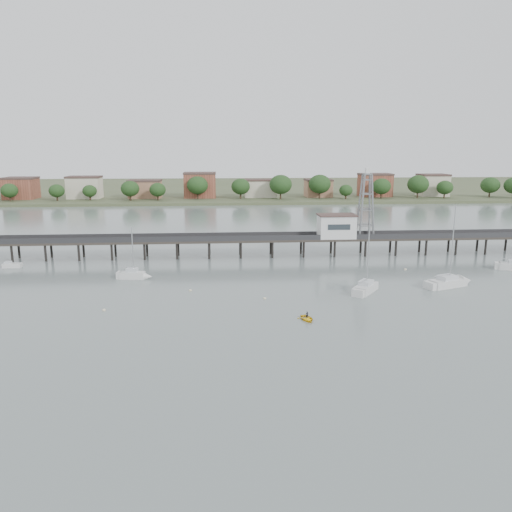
# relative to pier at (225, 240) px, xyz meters

# --- Properties ---
(ground_plane) EXTENTS (500.00, 500.00, 0.00)m
(ground_plane) POSITION_rel_pier_xyz_m (0.00, -60.00, -3.79)
(ground_plane) COLOR slate
(ground_plane) RESTS_ON ground
(pier) EXTENTS (150.00, 5.00, 5.50)m
(pier) POSITION_rel_pier_xyz_m (0.00, 0.00, 0.00)
(pier) COLOR #2D2823
(pier) RESTS_ON ground
(pier_building) EXTENTS (8.40, 5.40, 5.30)m
(pier_building) POSITION_rel_pier_xyz_m (25.00, 0.00, 2.87)
(pier_building) COLOR silver
(pier_building) RESTS_ON ground
(lattice_tower) EXTENTS (3.20, 3.20, 15.50)m
(lattice_tower) POSITION_rel_pier_xyz_m (31.50, 0.00, 7.31)
(lattice_tower) COLOR slate
(lattice_tower) RESTS_ON ground
(sailboat_c) EXTENTS (6.66, 7.70, 13.13)m
(sailboat_c) POSITION_rel_pier_xyz_m (24.08, -28.56, -3.15)
(sailboat_c) COLOR silver
(sailboat_c) RESTS_ON ground
(sailboat_d) EXTENTS (9.64, 5.89, 15.24)m
(sailboat_d) POSITION_rel_pier_xyz_m (40.04, -26.64, -3.16)
(sailboat_d) COLOR silver
(sailboat_d) RESTS_ON ground
(sailboat_b) EXTENTS (6.20, 2.63, 10.15)m
(sailboat_b) POSITION_rel_pier_xyz_m (-16.61, -17.89, -3.13)
(sailboat_b) COLOR silver
(sailboat_b) RESTS_ON ground
(white_tender) EXTENTS (3.62, 1.54, 1.40)m
(white_tender) POSITION_rel_pier_xyz_m (-43.34, -7.01, -3.36)
(white_tender) COLOR silver
(white_tender) RESTS_ON ground
(yellow_dinghy) EXTENTS (2.26, 1.15, 3.03)m
(yellow_dinghy) POSITION_rel_pier_xyz_m (11.10, -42.56, -3.79)
(yellow_dinghy) COLOR yellow
(yellow_dinghy) RESTS_ON ground
(dinghy_occupant) EXTENTS (0.37, 1.01, 0.24)m
(dinghy_occupant) POSITION_rel_pier_xyz_m (11.10, -42.56, -3.79)
(dinghy_occupant) COLOR black
(dinghy_occupant) RESTS_ON ground
(mooring_buoys) EXTENTS (87.61, 22.09, 0.39)m
(mooring_buoys) POSITION_rel_pier_xyz_m (3.89, -28.04, -3.71)
(mooring_buoys) COLOR beige
(mooring_buoys) RESTS_ON ground
(far_shore) EXTENTS (500.00, 170.00, 10.40)m
(far_shore) POSITION_rel_pier_xyz_m (0.36, 179.58, -2.85)
(far_shore) COLOR #475133
(far_shore) RESTS_ON ground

